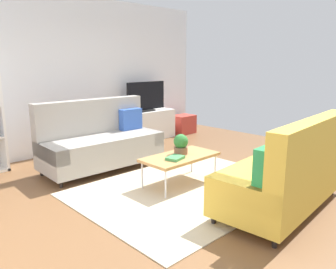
% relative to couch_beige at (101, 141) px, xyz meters
% --- Properties ---
extents(ground_plane, '(7.68, 7.68, 0.00)m').
position_rel_couch_beige_xyz_m(ground_plane, '(0.19, -1.44, -0.44)').
color(ground_plane, brown).
extents(wall_far, '(6.40, 0.12, 2.90)m').
position_rel_couch_beige_xyz_m(wall_far, '(0.19, 1.36, 1.01)').
color(wall_far, silver).
rests_on(wall_far, ground_plane).
extents(area_rug, '(2.90, 2.20, 0.01)m').
position_rel_couch_beige_xyz_m(area_rug, '(0.33, -1.62, -0.44)').
color(area_rug, beige).
rests_on(area_rug, ground_plane).
extents(couch_beige, '(1.92, 0.90, 1.10)m').
position_rel_couch_beige_xyz_m(couch_beige, '(0.00, 0.00, 0.00)').
color(couch_beige, gray).
rests_on(couch_beige, ground_plane).
extents(couch_green, '(1.96, 0.98, 1.10)m').
position_rel_couch_beige_xyz_m(couch_green, '(0.67, -2.84, 0.01)').
color(couch_green, gold).
rests_on(couch_green, ground_plane).
extents(coffee_table, '(1.10, 0.56, 0.42)m').
position_rel_couch_beige_xyz_m(coffee_table, '(0.38, -1.42, -0.05)').
color(coffee_table, '#B7844C').
rests_on(coffee_table, ground_plane).
extents(tv_console, '(1.40, 0.44, 0.64)m').
position_rel_couch_beige_xyz_m(tv_console, '(1.81, 1.02, -0.12)').
color(tv_console, silver).
rests_on(tv_console, ground_plane).
extents(tv, '(1.00, 0.20, 0.64)m').
position_rel_couch_beige_xyz_m(tv, '(1.81, 1.00, 0.51)').
color(tv, black).
rests_on(tv, tv_console).
extents(storage_trunk, '(0.52, 0.40, 0.44)m').
position_rel_couch_beige_xyz_m(storage_trunk, '(2.91, 0.92, -0.22)').
color(storage_trunk, '#B2382D').
rests_on(storage_trunk, ground_plane).
extents(potted_plant, '(0.21, 0.21, 0.29)m').
position_rel_couch_beige_xyz_m(potted_plant, '(0.45, -1.36, 0.12)').
color(potted_plant, brown).
rests_on(potted_plant, coffee_table).
extents(table_book_0, '(0.28, 0.23, 0.04)m').
position_rel_couch_beige_xyz_m(table_book_0, '(0.21, -1.50, -0.00)').
color(table_book_0, '#3F8C4C').
rests_on(table_book_0, coffee_table).
extents(vase_0, '(0.13, 0.13, 0.12)m').
position_rel_couch_beige_xyz_m(vase_0, '(1.23, 1.07, 0.26)').
color(vase_0, '#B24C4C').
rests_on(vase_0, tv_console).
extents(bottle_0, '(0.06, 0.06, 0.23)m').
position_rel_couch_beige_xyz_m(bottle_0, '(1.42, 0.98, 0.31)').
color(bottle_0, orange).
rests_on(bottle_0, tv_console).
extents(bottle_1, '(0.04, 0.04, 0.21)m').
position_rel_couch_beige_xyz_m(bottle_1, '(1.53, 0.98, 0.31)').
color(bottle_1, '#3359B2').
rests_on(bottle_1, tv_console).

